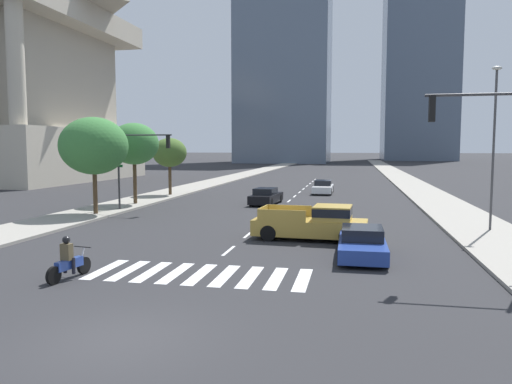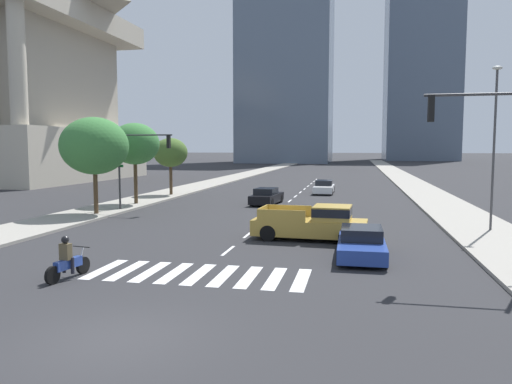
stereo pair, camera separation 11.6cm
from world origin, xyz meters
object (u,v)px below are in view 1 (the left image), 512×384
traffic_signal_far (138,155)px  street_tree_third (170,153)px  sedan_white_0 (323,187)px  pickup_truck (315,223)px  traffic_signal_near (494,146)px  street_tree_nearest (94,146)px  sedan_black_1 (266,197)px  sedan_blue_2 (362,243)px  street_tree_second (134,144)px  motorcycle_trailing (69,262)px  street_lamp_east (494,137)px

traffic_signal_far → street_tree_third: bearing=100.0°
sedan_white_0 → street_tree_third: (-13.53, -5.39, 3.37)m
pickup_truck → street_tree_third: 23.87m
traffic_signal_near → street_tree_nearest: 23.72m
sedan_black_1 → traffic_signal_far: bearing=132.4°
street_tree_nearest → pickup_truck: bearing=-20.5°
sedan_blue_2 → street_tree_third: 27.87m
traffic_signal_far → street_tree_second: street_tree_second is taller
sedan_black_1 → sedan_blue_2: bearing=-152.9°
sedan_white_0 → street_tree_second: bearing=-46.5°
motorcycle_trailing → sedan_blue_2: (9.74, 5.33, -0.02)m
sedan_blue_2 → traffic_signal_near: traffic_signal_near is taller
pickup_truck → traffic_signal_near: traffic_signal_near is taller
pickup_truck → sedan_blue_2: 4.03m
motorcycle_trailing → street_tree_nearest: 16.32m
traffic_signal_near → traffic_signal_far: bearing=-35.2°
street_tree_second → motorcycle_trailing: bearing=-70.7°
sedan_blue_2 → traffic_signal_far: size_ratio=0.81×
traffic_signal_far → street_lamp_east: bearing=-10.9°
pickup_truck → street_tree_nearest: street_tree_nearest is taller
motorcycle_trailing → traffic_signal_near: bearing=-68.3°
motorcycle_trailing → sedan_blue_2: 11.10m
street_tree_third → pickup_truck: bearing=-51.8°
sedan_black_1 → street_lamp_east: bearing=-121.6°
pickup_truck → traffic_signal_near: size_ratio=0.86×
street_tree_nearest → traffic_signal_far: bearing=53.3°
sedan_blue_2 → street_tree_third: (-16.77, 22.00, 3.39)m
traffic_signal_far → street_lamp_east: size_ratio=0.66×
traffic_signal_far → street_tree_nearest: 3.20m
traffic_signal_near → street_lamp_east: size_ratio=0.77×
traffic_signal_near → traffic_signal_far: 23.43m
street_tree_third → traffic_signal_near: bearing=-48.9°
motorcycle_trailing → street_tree_second: (-7.03, 20.07, 4.11)m
motorcycle_trailing → street_tree_third: size_ratio=0.40×
motorcycle_trailing → street_tree_second: size_ratio=0.33×
street_tree_second → sedan_blue_2: bearing=-41.3°
sedan_black_1 → traffic_signal_far: traffic_signal_far is taller
traffic_signal_near → street_tree_second: size_ratio=1.05×
traffic_signal_near → traffic_signal_far: (-19.15, 13.50, -0.56)m
street_lamp_east → traffic_signal_far: bearing=169.1°
pickup_truck → sedan_black_1: bearing=112.6°
street_tree_second → street_tree_third: bearing=90.0°
motorcycle_trailing → street_tree_second: bearing=28.1°
sedan_black_1 → street_tree_third: 11.27m
street_tree_nearest → street_tree_third: street_tree_nearest is taller
street_lamp_east → street_tree_nearest: (-23.43, 1.65, -0.43)m
motorcycle_trailing → street_tree_third: 28.42m
sedan_black_1 → street_tree_second: 10.86m
pickup_truck → traffic_signal_far: (-12.75, 7.98, 3.12)m
pickup_truck → traffic_signal_far: bearing=151.1°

